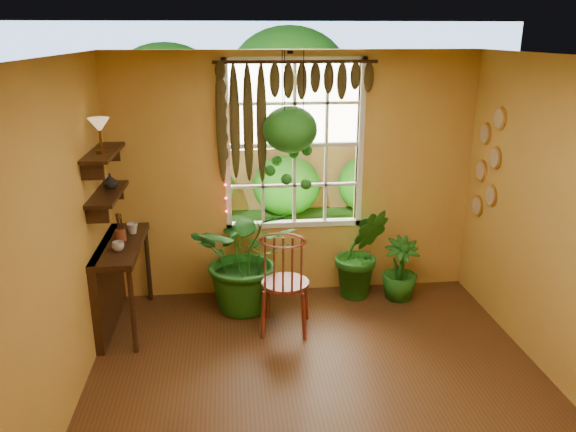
# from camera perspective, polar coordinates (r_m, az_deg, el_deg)

# --- Properties ---
(floor) EXTENTS (4.50, 4.50, 0.00)m
(floor) POSITION_cam_1_polar(r_m,az_deg,el_deg) (4.73, 3.99, -19.14)
(floor) COLOR #562D18
(floor) RESTS_ON ground
(ceiling) EXTENTS (4.50, 4.50, 0.00)m
(ceiling) POSITION_cam_1_polar(r_m,az_deg,el_deg) (3.77, 4.91, 15.59)
(ceiling) COLOR white
(ceiling) RESTS_ON wall_back
(wall_back) EXTENTS (4.00, 0.00, 4.00)m
(wall_back) POSITION_cam_1_polar(r_m,az_deg,el_deg) (6.18, 0.68, 3.96)
(wall_back) COLOR gold
(wall_back) RESTS_ON floor
(wall_left) EXTENTS (0.00, 4.50, 4.50)m
(wall_left) POSITION_cam_1_polar(r_m,az_deg,el_deg) (4.20, -23.60, -4.57)
(wall_left) COLOR gold
(wall_left) RESTS_ON floor
(window) EXTENTS (1.52, 0.10, 1.86)m
(window) POSITION_cam_1_polar(r_m,az_deg,el_deg) (6.14, 0.66, 7.21)
(window) COLOR white
(window) RESTS_ON wall_back
(valance_vine) EXTENTS (1.70, 0.12, 1.10)m
(valance_vine) POSITION_cam_1_polar(r_m,az_deg,el_deg) (5.92, -0.02, 12.45)
(valance_vine) COLOR #33190E
(valance_vine) RESTS_ON window
(string_lights) EXTENTS (0.03, 0.03, 1.54)m
(string_lights) POSITION_cam_1_polar(r_m,az_deg,el_deg) (6.00, -6.53, 7.32)
(string_lights) COLOR #FF2633
(string_lights) RESTS_ON window
(wall_plates) EXTENTS (0.04, 0.32, 1.10)m
(wall_plates) POSITION_cam_1_polar(r_m,az_deg,el_deg) (6.25, 19.61, 4.96)
(wall_plates) COLOR #FEF3CF
(wall_plates) RESTS_ON wall_right
(counter_ledge) EXTENTS (0.40, 1.20, 0.90)m
(counter_ledge) POSITION_cam_1_polar(r_m,az_deg,el_deg) (5.91, -17.39, -5.78)
(counter_ledge) COLOR #33190E
(counter_ledge) RESTS_ON floor
(shelf_lower) EXTENTS (0.25, 0.90, 0.04)m
(shelf_lower) POSITION_cam_1_polar(r_m,az_deg,el_deg) (5.62, -17.85, 2.16)
(shelf_lower) COLOR #33190E
(shelf_lower) RESTS_ON wall_left
(shelf_upper) EXTENTS (0.25, 0.90, 0.04)m
(shelf_upper) POSITION_cam_1_polar(r_m,az_deg,el_deg) (5.53, -18.25, 6.14)
(shelf_upper) COLOR #33190E
(shelf_upper) RESTS_ON wall_left
(backyard) EXTENTS (14.00, 10.00, 12.00)m
(backyard) POSITION_cam_1_polar(r_m,az_deg,el_deg) (10.74, -0.96, 9.67)
(backyard) COLOR #1D5217
(backyard) RESTS_ON ground
(windsor_chair) EXTENTS (0.56, 0.58, 1.27)m
(windsor_chair) POSITION_cam_1_polar(r_m,az_deg,el_deg) (5.62, -0.31, -8.21)
(windsor_chair) COLOR maroon
(windsor_chair) RESTS_ON floor
(potted_plant_left) EXTENTS (1.22, 1.10, 1.22)m
(potted_plant_left) POSITION_cam_1_polar(r_m,az_deg,el_deg) (5.97, -4.18, -4.11)
(potted_plant_left) COLOR #184D14
(potted_plant_left) RESTS_ON floor
(potted_plant_mid) EXTENTS (0.60, 0.50, 1.06)m
(potted_plant_mid) POSITION_cam_1_polar(r_m,az_deg,el_deg) (6.32, 7.44, -3.70)
(potted_plant_mid) COLOR #184D14
(potted_plant_mid) RESTS_ON floor
(potted_plant_right) EXTENTS (0.41, 0.41, 0.71)m
(potted_plant_right) POSITION_cam_1_polar(r_m,az_deg,el_deg) (6.40, 11.32, -5.31)
(potted_plant_right) COLOR #184D14
(potted_plant_right) RESTS_ON floor
(hanging_basket) EXTENTS (0.57, 0.57, 1.42)m
(hanging_basket) POSITION_cam_1_polar(r_m,az_deg,el_deg) (5.86, 0.21, 8.27)
(hanging_basket) COLOR black
(hanging_basket) RESTS_ON ceiling
(cup_a) EXTENTS (0.13, 0.13, 0.09)m
(cup_a) POSITION_cam_1_polar(r_m,az_deg,el_deg) (5.54, -16.87, -2.95)
(cup_a) COLOR silver
(cup_a) RESTS_ON counter_ledge
(cup_b) EXTENTS (0.14, 0.14, 0.11)m
(cup_b) POSITION_cam_1_polar(r_m,az_deg,el_deg) (5.96, -15.52, -1.22)
(cup_b) COLOR beige
(cup_b) RESTS_ON counter_ledge
(brush_jar) EXTENTS (0.10, 0.10, 0.36)m
(brush_jar) POSITION_cam_1_polar(r_m,az_deg,el_deg) (5.77, -16.67, -1.10)
(brush_jar) COLOR brown
(brush_jar) RESTS_ON counter_ledge
(shelf_vase) EXTENTS (0.18, 0.18, 0.15)m
(shelf_vase) POSITION_cam_1_polar(r_m,az_deg,el_deg) (5.73, -17.63, 3.41)
(shelf_vase) COLOR #B2AD99
(shelf_vase) RESTS_ON shelf_lower
(tiffany_lamp) EXTENTS (0.19, 0.19, 0.32)m
(tiffany_lamp) POSITION_cam_1_polar(r_m,az_deg,el_deg) (5.37, -18.62, 8.53)
(tiffany_lamp) COLOR brown
(tiffany_lamp) RESTS_ON shelf_upper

